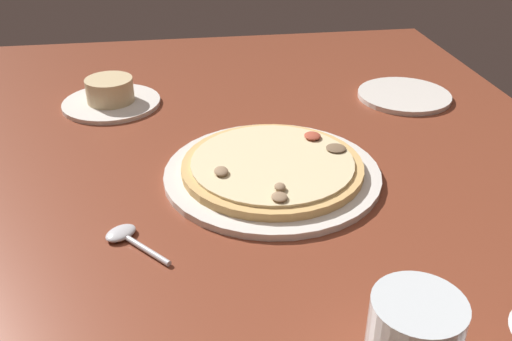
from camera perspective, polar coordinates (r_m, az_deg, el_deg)
name	(u,v)px	position (r cm, az deg, el deg)	size (l,w,h in cm)	color
dining_table	(239,216)	(75.68, -1.76, -4.61)	(150.00, 110.00, 4.00)	brown
pizza_main	(272,169)	(79.93, 1.67, 0.12)	(30.74, 30.74, 3.39)	silver
ramekin_on_saucer	(111,96)	(106.00, -14.48, 7.33)	(17.55, 17.55, 5.05)	silver
side_plate	(404,95)	(109.92, 14.75, 7.35)	(17.18, 17.18, 0.90)	silver
spoon	(127,237)	(69.43, -12.91, -6.58)	(9.11, 8.36, 1.00)	silver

